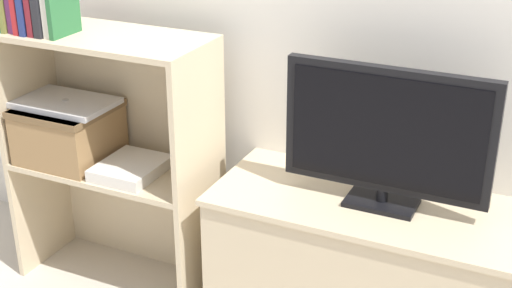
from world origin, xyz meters
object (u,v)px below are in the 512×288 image
Objects in this scene: tv at (387,134)px; magazine_stack at (131,168)px; laptop at (66,103)px; storage_basket_left at (69,129)px; book_navy at (35,4)px; book_forest at (62,1)px; book_ivory at (57,7)px; tv_stand at (376,274)px; book_charcoal at (49,2)px.

tv is 2.58× the size of magazine_stack.
magazine_stack is (0.28, -0.02, -0.20)m from laptop.
storage_basket_left reaches higher than magazine_stack.
book_forest is (0.12, 0.00, 0.02)m from book_navy.
book_ivory is at bearing 180.00° from book_forest.
laptop is at bearing -177.10° from tv.
book_charcoal is (-1.14, -0.11, 0.82)m from tv_stand.
tv is 1.18m from storage_basket_left.
book_ivory is at bearing -43.30° from laptop.
magazine_stack is at bearing 7.47° from book_ivory.
tv_stand is at bearing 5.80° from book_forest.
book_ivory is at bearing 0.00° from book_navy.
tv is 1.85× the size of laptop.
storage_basket_left is at bearing -177.02° from tv_stand.
book_navy is at bearing -174.71° from magazine_stack.
tv_stand is 0.50m from tv.
tv is at bearing -90.00° from tv_stand.
tv is 3.41× the size of book_ivory.
magazine_stack is (0.23, 0.03, -0.56)m from book_ivory.
laptop is (-0.02, 0.05, -0.38)m from book_charcoal.
tv is at bearing 5.15° from book_navy.
book_navy is 0.06m from book_charcoal.
storage_basket_left is at bearing 147.74° from book_forest.
tv_stand is 3.13× the size of laptop.
magazine_stack is (0.32, 0.03, -0.56)m from book_navy.
book_ivory is at bearing -174.42° from tv.
book_forest is at bearing -0.00° from book_ivory.
laptop is at bearing 113.17° from book_charcoal.
tv is at bearing 5.58° from book_ivory.
book_navy is (-1.21, -0.11, 0.30)m from tv.
book_forest reaches higher than storage_basket_left.
book_ivory is 0.47m from storage_basket_left.
book_charcoal is 0.03m from book_ivory.
book_navy is 0.65m from magazine_stack.
tv_stand is at bearing 5.22° from book_navy.
book_ivory is at bearing 0.00° from book_charcoal.
book_ivory is at bearing -174.34° from tv_stand.
laptop reaches higher than magazine_stack.
tv_stand is at bearing 90.00° from tv.
magazine_stack is at bearing -174.80° from tv_stand.
tv_stand is at bearing 5.51° from book_charcoal.
book_navy is at bearing -129.61° from laptop.
book_charcoal reaches higher than laptop.
book_forest is (-1.09, -0.11, 0.82)m from tv_stand.
book_charcoal reaches higher than tv_stand.
tv is (0.00, -0.00, 0.50)m from tv_stand.
book_ivory is at bearing -43.30° from storage_basket_left.
tv_stand is at bearing 5.20° from magazine_stack.
book_navy reaches higher than tv.
tv reaches higher than storage_basket_left.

